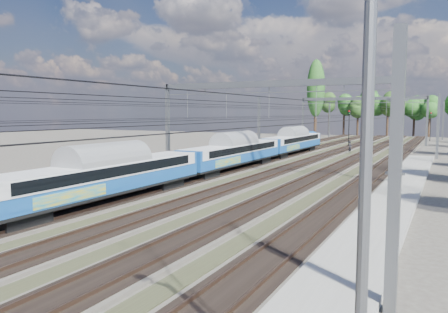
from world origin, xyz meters
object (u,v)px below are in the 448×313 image
at_px(emu_train, 233,149).
at_px(signal_near, 349,124).
at_px(worker, 350,147).
at_px(signal_far, 431,123).
at_px(lamp_post, 360,149).

bearing_deg(emu_train, signal_near, 84.01).
bearing_deg(worker, signal_far, 1.03).
height_order(worker, lamp_post, lamp_post).
distance_m(worker, lamp_post, 60.02).
distance_m(emu_train, signal_far, 64.88).
height_order(signal_near, signal_far, signal_near).
distance_m(worker, signal_far, 38.36).
relative_size(signal_near, lamp_post, 0.65).
bearing_deg(lamp_post, signal_far, 98.93).
xyz_separation_m(signal_near, signal_far, (12.03, 25.00, -0.22)).
distance_m(worker, signal_near, 12.78).
relative_size(emu_train, signal_far, 9.38).
height_order(signal_near, lamp_post, lamp_post).
bearing_deg(signal_far, signal_near, -137.56).
distance_m(emu_train, lamp_post, 37.85).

